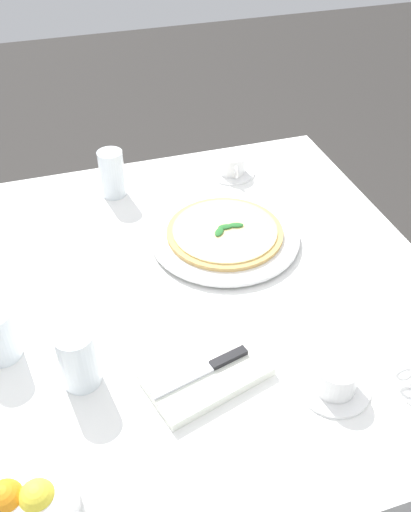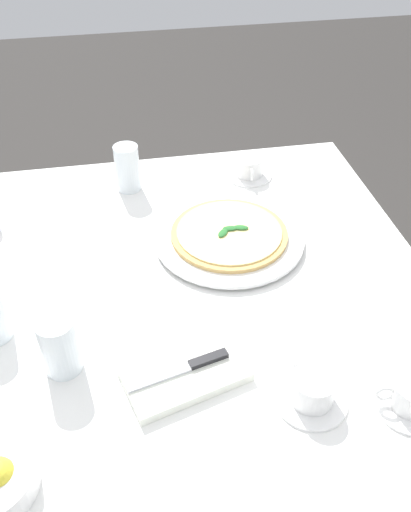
{
  "view_description": "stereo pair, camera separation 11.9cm",
  "coord_description": "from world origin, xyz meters",
  "views": [
    {
      "loc": [
        0.22,
        0.85,
        1.56
      ],
      "look_at": [
        -0.07,
        -0.07,
        0.76
      ],
      "focal_mm": 39.0,
      "sensor_mm": 36.0,
      "label": 1
    },
    {
      "loc": [
        0.11,
        0.88,
        1.56
      ],
      "look_at": [
        -0.07,
        -0.07,
        0.76
      ],
      "focal_mm": 39.0,
      "sensor_mm": 36.0,
      "label": 2
    }
  ],
  "objects": [
    {
      "name": "water_glass_far_right",
      "position": [
        0.24,
        0.18,
        0.79
      ],
      "size": [
        0.07,
        0.07,
        0.12
      ],
      "color": "white",
      "rests_on": "dining_table"
    },
    {
      "name": "dining_table",
      "position": [
        0.0,
        0.0,
        0.61
      ],
      "size": [
        1.11,
        1.11,
        0.74
      ],
      "color": "white",
      "rests_on": "ground_plane"
    },
    {
      "name": "coffee_cup_near_left",
      "position": [
        -0.18,
        0.33,
        0.77
      ],
      "size": [
        0.13,
        0.13,
        0.06
      ],
      "color": "white",
      "rests_on": "dining_table"
    },
    {
      "name": "coffee_cup_center_back",
      "position": [
        -0.26,
        -0.41,
        0.76
      ],
      "size": [
        0.13,
        0.13,
        0.06
      ],
      "color": "white",
      "rests_on": "dining_table"
    },
    {
      "name": "water_glass_near_right",
      "position": [
        0.08,
        -0.41,
        0.79
      ],
      "size": [
        0.07,
        0.07,
        0.13
      ],
      "color": "white",
      "rests_on": "dining_table"
    },
    {
      "name": "ground_plane",
      "position": [
        0.0,
        0.0,
        0.0
      ],
      "size": [
        8.0,
        8.0,
        0.0
      ],
      "primitive_type": "plane",
      "color": "#33302D"
    },
    {
      "name": "dinner_knife",
      "position": [
        0.03,
        0.24,
        0.76
      ],
      "size": [
        0.19,
        0.07,
        0.01
      ],
      "rotation": [
        0.0,
        0.0,
        0.24
      ],
      "color": "silver",
      "rests_on": "napkin_folded"
    },
    {
      "name": "napkin_folded",
      "position": [
        0.03,
        0.24,
        0.75
      ],
      "size": [
        0.25,
        0.18,
        0.02
      ],
      "rotation": [
        0.0,
        0.0,
        0.27
      ],
      "color": "white",
      "rests_on": "dining_table"
    },
    {
      "name": "pizza_plate",
      "position": [
        -0.14,
        -0.13,
        0.75
      ],
      "size": [
        0.35,
        0.35,
        0.02
      ],
      "color": "white",
      "rests_on": "dining_table"
    },
    {
      "name": "pizza",
      "position": [
        -0.14,
        -0.13,
        0.76
      ],
      "size": [
        0.28,
        0.28,
        0.02
      ],
      "color": "#DBAD60",
      "rests_on": "pizza_plate"
    }
  ]
}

